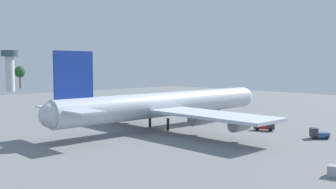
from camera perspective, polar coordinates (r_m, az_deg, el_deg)
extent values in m
plane|color=slate|center=(106.26, 0.00, -4.84)|extent=(294.25, 294.25, 0.00)
cylinder|color=silver|center=(105.42, 0.00, -1.40)|extent=(67.65, 6.46, 6.46)
sphere|color=silver|center=(130.98, 10.77, -0.35)|extent=(6.33, 6.33, 6.33)
sphere|color=silver|center=(85.80, -16.60, -2.90)|extent=(5.49, 5.49, 5.49)
cube|color=#19389E|center=(87.76, -13.57, 2.82)|extent=(9.47, 0.50, 10.34)
cube|color=silver|center=(83.17, -12.51, -2.37)|extent=(6.09, 9.69, 0.36)
cube|color=silver|center=(92.08, -15.82, -1.79)|extent=(6.09, 9.69, 0.36)
cube|color=silver|center=(90.74, 6.37, -2.97)|extent=(11.50, 32.38, 0.70)
cube|color=silver|center=(117.21, -7.33, -1.33)|extent=(11.50, 32.38, 0.70)
cylinder|color=gray|center=(94.87, 4.50, -3.68)|extent=(5.17, 2.71, 2.71)
cylinder|color=gray|center=(87.42, 10.38, -4.43)|extent=(5.17, 2.71, 2.71)
cylinder|color=gray|center=(114.15, -5.47, -2.33)|extent=(5.17, 2.71, 2.71)
cylinder|color=gray|center=(123.73, -8.91, -1.84)|extent=(5.17, 2.71, 2.71)
cylinder|color=black|center=(121.83, 7.40, -2.94)|extent=(0.70, 0.70, 3.18)
cylinder|color=black|center=(101.16, 0.00, -4.39)|extent=(0.70, 0.70, 3.18)
cylinder|color=black|center=(106.36, -2.65, -3.97)|extent=(0.70, 0.70, 3.18)
cube|color=#333338|center=(104.03, 14.77, -4.48)|extent=(2.52, 2.54, 1.60)
cube|color=#B21E19|center=(104.27, 13.31, -4.57)|extent=(3.23, 3.88, 1.08)
cylinder|color=black|center=(103.16, 14.69, -5.00)|extent=(0.68, 0.95, 0.93)
cylinder|color=black|center=(105.16, 14.77, -4.83)|extent=(0.68, 0.95, 0.93)
cylinder|color=black|center=(103.42, 12.87, -4.94)|extent=(0.68, 0.95, 0.93)
cylinder|color=black|center=(105.42, 12.98, -4.77)|extent=(0.68, 0.95, 0.93)
cube|color=#333338|center=(96.38, 20.47, -5.21)|extent=(2.53, 2.53, 2.08)
cube|color=#2D5193|center=(97.12, 21.58, -5.47)|extent=(3.45, 3.46, 1.08)
cylinder|color=black|center=(97.71, 20.27, -5.69)|extent=(0.74, 0.74, 0.77)
cylinder|color=black|center=(95.45, 20.74, -5.94)|extent=(0.74, 0.74, 0.77)
cylinder|color=black|center=(98.52, 21.64, -5.65)|extent=(0.74, 0.74, 0.77)
cylinder|color=black|center=(96.29, 22.13, -5.89)|extent=(0.74, 0.74, 0.77)
cube|color=yellow|center=(146.01, -4.93, -1.74)|extent=(2.41, 2.32, 2.08)
cube|color=yellow|center=(145.34, -4.01, -1.92)|extent=(3.40, 3.81, 1.31)
cylinder|color=black|center=(147.04, -4.75, -2.11)|extent=(0.76, 0.94, 0.95)
cylinder|color=black|center=(145.11, -4.99, -2.20)|extent=(0.76, 0.94, 0.95)
cylinder|color=black|center=(146.17, -3.62, -2.14)|extent=(0.76, 0.94, 0.95)
cylinder|color=black|center=(144.23, -3.84, -2.23)|extent=(0.76, 0.94, 0.95)
cone|color=orange|center=(132.21, 9.83, -2.91)|extent=(0.58, 0.58, 0.83)
cylinder|color=silver|center=(267.83, -22.03, 2.78)|extent=(5.40, 5.40, 22.27)
cylinder|color=#334756|center=(267.86, -22.11, 5.58)|extent=(10.27, 10.27, 3.89)
cylinder|color=#51381E|center=(300.64, -20.76, 1.72)|extent=(0.88, 0.88, 9.37)
sphere|color=#1E5626|center=(300.44, -20.79, 3.04)|extent=(7.44, 7.44, 7.44)
cylinder|color=#51381E|center=(300.72, -20.72, 1.81)|extent=(0.70, 0.70, 10.31)
sphere|color=#325335|center=(300.52, -20.76, 3.22)|extent=(7.46, 7.46, 7.46)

